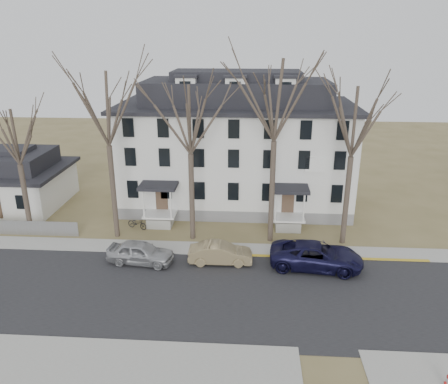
# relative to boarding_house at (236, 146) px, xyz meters

# --- Properties ---
(ground) EXTENTS (120.00, 120.00, 0.00)m
(ground) POSITION_rel_boarding_house_xyz_m (2.00, -17.95, -5.38)
(ground) COLOR olive
(ground) RESTS_ON ground
(main_road) EXTENTS (120.00, 10.00, 0.04)m
(main_road) POSITION_rel_boarding_house_xyz_m (2.00, -15.95, -5.38)
(main_road) COLOR #27272A
(main_road) RESTS_ON ground
(far_sidewalk) EXTENTS (120.00, 2.00, 0.08)m
(far_sidewalk) POSITION_rel_boarding_house_xyz_m (2.00, -9.95, -5.38)
(far_sidewalk) COLOR #A09F97
(far_sidewalk) RESTS_ON ground
(near_sidewalk_left) EXTENTS (20.00, 5.00, 0.08)m
(near_sidewalk_left) POSITION_rel_boarding_house_xyz_m (-6.00, -22.95, -5.38)
(near_sidewalk_left) COLOR #A09F97
(near_sidewalk_left) RESTS_ON ground
(yellow_curb) EXTENTS (14.00, 0.25, 0.06)m
(yellow_curb) POSITION_rel_boarding_house_xyz_m (7.00, -10.85, -5.38)
(yellow_curb) COLOR gold
(yellow_curb) RESTS_ON ground
(boarding_house) EXTENTS (20.80, 12.36, 12.05)m
(boarding_house) POSITION_rel_boarding_house_xyz_m (0.00, 0.00, 0.00)
(boarding_house) COLOR slate
(boarding_house) RESTS_ON ground
(small_house) EXTENTS (8.70, 8.70, 5.00)m
(small_house) POSITION_rel_boarding_house_xyz_m (-20.00, -1.96, -3.13)
(small_house) COLOR silver
(small_house) RESTS_ON ground
(tree_far_left) EXTENTS (8.40, 8.40, 13.72)m
(tree_far_left) POSITION_rel_boarding_house_xyz_m (-9.00, -8.15, 4.96)
(tree_far_left) COLOR #473B31
(tree_far_left) RESTS_ON ground
(tree_mid_left) EXTENTS (7.80, 7.80, 12.74)m
(tree_mid_left) POSITION_rel_boarding_house_xyz_m (-3.00, -8.15, 4.22)
(tree_mid_left) COLOR #473B31
(tree_mid_left) RESTS_ON ground
(tree_center) EXTENTS (9.00, 9.00, 14.70)m
(tree_center) POSITION_rel_boarding_house_xyz_m (3.00, -8.15, 5.71)
(tree_center) COLOR #473B31
(tree_center) RESTS_ON ground
(tree_mid_right) EXTENTS (7.80, 7.80, 12.74)m
(tree_mid_right) POSITION_rel_boarding_house_xyz_m (8.50, -8.15, 4.22)
(tree_mid_right) COLOR #473B31
(tree_mid_right) RESTS_ON ground
(tree_bungalow) EXTENTS (6.60, 6.60, 10.78)m
(tree_bungalow) POSITION_rel_boarding_house_xyz_m (-16.00, -8.15, 2.74)
(tree_bungalow) COLOR #473B31
(tree_bungalow) RESTS_ON ground
(car_silver) EXTENTS (4.77, 2.36, 1.56)m
(car_silver) POSITION_rel_boarding_house_xyz_m (-6.07, -12.32, -4.60)
(car_silver) COLOR #ABACAE
(car_silver) RESTS_ON ground
(car_tan) EXTENTS (4.43, 1.64, 1.45)m
(car_tan) POSITION_rel_boarding_house_xyz_m (-0.57, -11.96, -4.66)
(car_tan) COLOR #8C7B54
(car_tan) RESTS_ON ground
(car_navy) EXTENTS (6.51, 3.55, 1.73)m
(car_navy) POSITION_rel_boarding_house_xyz_m (5.95, -12.16, -4.51)
(car_navy) COLOR black
(car_navy) RESTS_ON ground
(bicycle_left) EXTENTS (1.91, 1.27, 0.95)m
(bicycle_left) POSITION_rel_boarding_house_xyz_m (-7.73, -6.79, -4.91)
(bicycle_left) COLOR black
(bicycle_left) RESTS_ON ground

